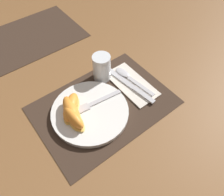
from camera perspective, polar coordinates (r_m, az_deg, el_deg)
name	(u,v)px	position (r m, az deg, el deg)	size (l,w,h in m)	color
ground_plane	(104,105)	(0.74, -2.12, -1.92)	(3.00, 3.00, 0.00)	brown
placemat	(104,105)	(0.74, -2.12, -1.83)	(0.45, 0.32, 0.00)	#38281E
placemat_far	(28,37)	(1.07, -20.98, 14.61)	(0.45, 0.32, 0.00)	#38281E
plate	(90,112)	(0.72, -5.77, -3.55)	(0.25, 0.25, 0.02)	white
juice_glass	(102,69)	(0.79, -2.68, 7.66)	(0.06, 0.06, 0.10)	silver
napkin	(132,84)	(0.80, 5.15, 3.74)	(0.10, 0.20, 0.00)	silver
knife	(130,85)	(0.79, 4.83, 3.31)	(0.04, 0.23, 0.01)	#BCBCC1
spoon	(127,76)	(0.82, 3.98, 5.76)	(0.05, 0.18, 0.01)	#BCBCC1
fork	(91,105)	(0.72, -5.52, -1.74)	(0.20, 0.04, 0.00)	#BCBCC1
citrus_wedge_0	(71,107)	(0.71, -10.64, -2.44)	(0.11, 0.11, 0.04)	#F7C656
citrus_wedge_1	(72,112)	(0.69, -10.46, -3.66)	(0.07, 0.14, 0.05)	#F7C656
citrus_wedge_2	(74,118)	(0.68, -10.01, -5.20)	(0.04, 0.10, 0.05)	#F7C656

